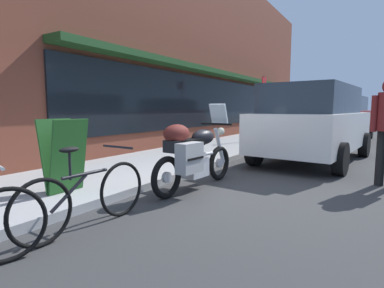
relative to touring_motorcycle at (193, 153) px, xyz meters
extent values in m
plane|color=#373737|center=(0.28, -0.55, -0.60)|extent=(80.00, 80.00, 0.00)
cube|color=brown|center=(7.34, 3.34, 2.98)|extent=(22.10, 0.35, 7.15)
cube|color=black|center=(7.34, 3.14, 0.95)|extent=(15.47, 0.06, 1.80)
cube|color=#1E471E|center=(7.34, 2.92, 2.05)|extent=(15.47, 0.60, 0.16)
cube|color=#A7A7A7|center=(9.28, 1.88, -0.54)|extent=(30.00, 2.58, 0.12)
torus|color=black|center=(0.86, -0.04, -0.29)|extent=(0.63, 0.14, 0.62)
cylinder|color=silver|center=(0.86, -0.04, -0.29)|extent=(0.16, 0.07, 0.16)
torus|color=black|center=(-0.59, 0.08, -0.29)|extent=(0.63, 0.14, 0.62)
cylinder|color=silver|center=(-0.59, 0.08, -0.29)|extent=(0.16, 0.07, 0.16)
cube|color=silver|center=(0.09, 0.03, -0.24)|extent=(0.46, 0.33, 0.32)
cylinder|color=silver|center=(0.13, 0.02, -0.07)|extent=(0.95, 0.14, 0.06)
ellipsoid|color=black|center=(0.33, 0.01, 0.23)|extent=(0.54, 0.32, 0.26)
cube|color=black|center=(-0.08, 0.04, 0.17)|extent=(0.62, 0.29, 0.11)
cube|color=black|center=(-0.41, 0.07, 0.15)|extent=(0.30, 0.24, 0.18)
cylinder|color=silver|center=(0.86, -0.04, 0.03)|extent=(0.35, 0.10, 0.67)
cylinder|color=black|center=(0.74, -0.03, 0.43)|extent=(0.09, 0.62, 0.04)
cube|color=silver|center=(0.82, -0.03, 0.61)|extent=(0.17, 0.33, 0.35)
sphere|color=#EAEACC|center=(0.90, -0.04, 0.29)|extent=(0.14, 0.14, 0.14)
cube|color=#A8A8A8|center=(-0.38, -0.18, -0.01)|extent=(0.45, 0.24, 0.44)
cube|color=black|center=(-0.38, -0.29, -0.01)|extent=(0.37, 0.05, 0.03)
ellipsoid|color=#591E19|center=(-0.36, 0.06, 0.33)|extent=(0.50, 0.36, 0.28)
torus|color=black|center=(-1.46, 0.12, -0.27)|extent=(0.67, 0.06, 0.66)
torus|color=black|center=(-2.49, 0.15, -0.27)|extent=(0.67, 0.06, 0.66)
cylinder|color=black|center=(-1.98, 0.13, 0.01)|extent=(0.56, 0.05, 0.04)
cylinder|color=black|center=(-2.18, 0.14, -0.15)|extent=(0.44, 0.05, 0.32)
cylinder|color=black|center=(-2.16, 0.14, 0.13)|extent=(0.03, 0.03, 0.30)
ellipsoid|color=black|center=(-2.16, 0.14, 0.29)|extent=(0.22, 0.11, 0.06)
cylinder|color=black|center=(-1.51, 0.12, 0.25)|extent=(0.04, 0.48, 0.03)
cube|color=silver|center=(3.99, -1.12, 0.16)|extent=(4.63, 2.24, 0.86)
cube|color=#232D38|center=(3.72, -1.10, 0.92)|extent=(3.18, 1.88, 0.65)
cube|color=#383838|center=(6.16, -1.33, -0.19)|extent=(0.33, 1.82, 0.24)
cylinder|color=black|center=(5.55, -0.36, -0.27)|extent=(0.68, 0.28, 0.66)
cylinder|color=black|center=(5.37, -2.17, -0.27)|extent=(0.68, 0.28, 0.66)
cylinder|color=black|center=(2.61, -0.08, -0.27)|extent=(0.68, 0.28, 0.66)
cylinder|color=black|center=(2.43, -1.88, -0.27)|extent=(0.68, 0.28, 0.66)
cylinder|color=black|center=(1.92, -2.54, -0.13)|extent=(0.14, 0.14, 0.94)
cylinder|color=maroon|center=(1.83, -2.41, 0.62)|extent=(0.10, 0.10, 0.60)
cube|color=#1E511E|center=(-1.41, 1.17, 0.04)|extent=(0.55, 0.21, 1.03)
cube|color=#1E511E|center=(-1.41, 1.39, 0.04)|extent=(0.55, 0.21, 1.03)
cylinder|color=#59595B|center=(7.11, 1.28, 0.71)|extent=(0.07, 0.07, 2.38)
cube|color=red|center=(7.11, 1.26, 1.70)|extent=(0.44, 0.02, 0.32)
cube|color=maroon|center=(9.82, -1.08, 0.18)|extent=(4.97, 2.22, 0.89)
cube|color=#232D38|center=(9.53, -1.05, 0.91)|extent=(3.41, 1.88, 0.57)
cube|color=#383838|center=(12.18, -1.25, -0.19)|extent=(0.30, 1.87, 0.24)
cylinder|color=black|center=(11.48, -0.27, -0.27)|extent=(0.67, 0.27, 0.66)
cylinder|color=black|center=(11.34, -2.12, -0.27)|extent=(0.67, 0.27, 0.66)
cylinder|color=black|center=(8.29, -0.03, -0.27)|extent=(0.67, 0.27, 0.66)
cylinder|color=black|center=(8.15, -1.88, -0.27)|extent=(0.67, 0.27, 0.66)
torus|color=black|center=(-2.82, 0.11, -0.27)|extent=(0.65, 0.20, 0.66)
camera|label=1|loc=(-4.12, -2.52, 0.70)|focal=28.78mm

